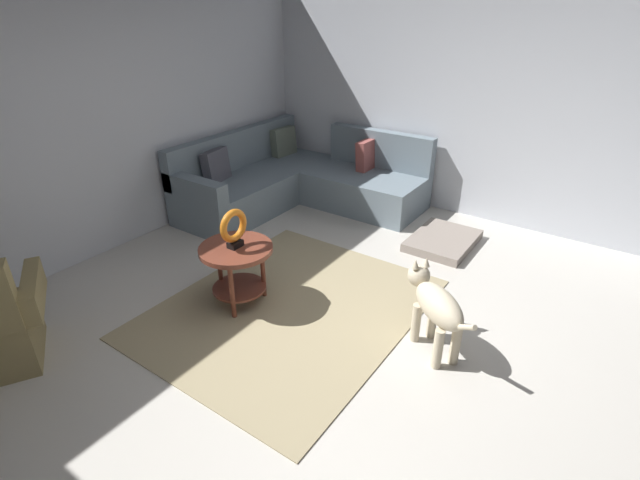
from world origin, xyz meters
TOP-DOWN VIEW (x-y plane):
  - ground_plane at (0.00, 0.00)m, footprint 6.00×6.00m
  - wall_back at (0.00, 2.94)m, footprint 6.00×0.12m
  - wall_right at (2.94, 0.00)m, footprint 0.12×6.00m
  - area_rug at (0.15, 0.70)m, footprint 2.30×1.90m
  - sectional_couch at (1.99, 2.01)m, footprint 2.20×2.25m
  - side_table at (-0.02, 1.10)m, footprint 0.60×0.60m
  - torus_sculpture at (-0.02, 1.10)m, footprint 0.28×0.08m
  - dog_bed_mat at (1.98, 0.08)m, footprint 0.80×0.60m
  - dog at (0.36, -0.46)m, footprint 0.55×0.71m

SIDE VIEW (x-z plane):
  - ground_plane at x=0.00m, z-range -0.10..0.00m
  - area_rug at x=0.15m, z-range 0.00..0.01m
  - dog_bed_mat at x=1.98m, z-range 0.00..0.09m
  - sectional_couch at x=1.99m, z-range -0.15..0.73m
  - dog at x=0.36m, z-range 0.06..0.69m
  - side_table at x=-0.02m, z-range 0.15..0.69m
  - torus_sculpture at x=-0.02m, z-range 0.55..0.87m
  - wall_back at x=0.00m, z-range 0.00..2.70m
  - wall_right at x=2.94m, z-range 0.00..2.70m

